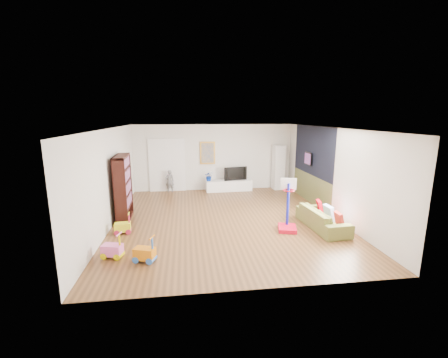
{
  "coord_description": "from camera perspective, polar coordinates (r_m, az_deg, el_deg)",
  "views": [
    {
      "loc": [
        -1.15,
        -8.46,
        3.05
      ],
      "look_at": [
        0.0,
        0.4,
        1.15
      ],
      "focal_mm": 24.0,
      "sensor_mm": 36.0,
      "label": 1
    }
  ],
  "objects": [
    {
      "name": "vase_plant",
      "position": [
        12.17,
        -2.88,
        0.58
      ],
      "size": [
        0.38,
        0.33,
        0.4
      ],
      "primitive_type": "imported",
      "rotation": [
        0.0,
        0.0,
        0.05
      ],
      "color": "navy",
      "rests_on": "media_console"
    },
    {
      "name": "painting_back",
      "position": [
        12.3,
        -3.16,
        4.98
      ],
      "size": [
        0.62,
        0.06,
        0.92
      ],
      "primitive_type": "cube",
      "color": "gold",
      "rests_on": "wall_back"
    },
    {
      "name": "wall_back",
      "position": [
        12.38,
        -2.0,
        4.11
      ],
      "size": [
        6.5,
        0.0,
        2.7
      ],
      "primitive_type": "cube",
      "color": "silver",
      "rests_on": "ground"
    },
    {
      "name": "ride_on_pink",
      "position": [
        7.09,
        -20.57,
        -11.78
      ],
      "size": [
        0.48,
        0.36,
        0.57
      ],
      "primitive_type": "cube",
      "rotation": [
        0.0,
        0.0,
        -0.26
      ],
      "color": "pink",
      "rests_on": "ground"
    },
    {
      "name": "sofa",
      "position": [
        8.74,
        18.23,
        -7.14
      ],
      "size": [
        0.86,
        1.91,
        0.55
      ],
      "primitive_type": "imported",
      "rotation": [
        0.0,
        0.0,
        1.64
      ],
      "color": "olive",
      "rests_on": "ground"
    },
    {
      "name": "pillow_center",
      "position": [
        8.76,
        19.41,
        -6.09
      ],
      "size": [
        0.13,
        0.42,
        0.41
      ],
      "primitive_type": "cube",
      "rotation": [
        0.0,
        0.0,
        0.06
      ],
      "color": "white",
      "rests_on": "sofa"
    },
    {
      "name": "wall_front",
      "position": [
        5.14,
        6.03,
        -7.39
      ],
      "size": [
        6.5,
        0.0,
        2.7
      ],
      "primitive_type": "cube",
      "color": "silver",
      "rests_on": "ground"
    },
    {
      "name": "pillow_left",
      "position": [
        8.35,
        21.06,
        -7.11
      ],
      "size": [
        0.1,
        0.35,
        0.34
      ],
      "primitive_type": "cube",
      "rotation": [
        0.0,
        0.0,
        -0.03
      ],
      "color": "#AD2520",
      "rests_on": "sofa"
    },
    {
      "name": "ride_on_orange",
      "position": [
        6.71,
        -14.94,
        -12.74
      ],
      "size": [
        0.5,
        0.39,
        0.58
      ],
      "primitive_type": "cube",
      "rotation": [
        0.0,
        0.0,
        -0.33
      ],
      "color": "orange",
      "rests_on": "ground"
    },
    {
      "name": "ride_on_yellow",
      "position": [
        8.38,
        -18.79,
        -8.04
      ],
      "size": [
        0.43,
        0.29,
        0.54
      ],
      "primitive_type": "cube",
      "rotation": [
        0.0,
        0.0,
        0.09
      ],
      "color": "yellow",
      "rests_on": "ground"
    },
    {
      "name": "wall_right",
      "position": [
        9.69,
        19.76,
        1.18
      ],
      "size": [
        0.0,
        7.5,
        2.7
      ],
      "primitive_type": "cube",
      "color": "silver",
      "rests_on": "ground"
    },
    {
      "name": "navy_accent",
      "position": [
        10.86,
        16.54,
        5.17
      ],
      "size": [
        0.01,
        3.2,
        1.7
      ],
      "primitive_type": "cube",
      "color": "black",
      "rests_on": "wall_right"
    },
    {
      "name": "artwork_right",
      "position": [
        11.05,
        15.72,
        3.76
      ],
      "size": [
        0.04,
        0.56,
        0.46
      ],
      "primitive_type": "cube",
      "color": "#7F3F8C",
      "rests_on": "wall_right"
    },
    {
      "name": "wall_left",
      "position": [
        8.88,
        -20.92,
        0.17
      ],
      "size": [
        0.0,
        7.5,
        2.7
      ],
      "primitive_type": "cube",
      "color": "silver",
      "rests_on": "ground"
    },
    {
      "name": "basketball_hoop",
      "position": [
        8.19,
        12.14,
        -4.92
      ],
      "size": [
        0.62,
        0.7,
        1.41
      ],
      "primitive_type": "cube",
      "rotation": [
        0.0,
        0.0,
        -0.27
      ],
      "color": "red",
      "rests_on": "ground"
    },
    {
      "name": "ceiling",
      "position": [
        8.55,
        0.35,
        9.66
      ],
      "size": [
        6.5,
        7.5,
        0.0
      ],
      "primitive_type": "cube",
      "color": "white",
      "rests_on": "ground"
    },
    {
      "name": "bookshelf",
      "position": [
        9.29,
        -18.66,
        -1.62
      ],
      "size": [
        0.41,
        1.33,
        1.93
      ],
      "primitive_type": "cube",
      "rotation": [
        0.0,
        0.0,
        0.05
      ],
      "color": "black",
      "rests_on": "ground"
    },
    {
      "name": "media_console",
      "position": [
        12.34,
        0.92,
        -1.25
      ],
      "size": [
        1.9,
        0.55,
        0.44
      ],
      "primitive_type": "cube",
      "rotation": [
        0.0,
        0.0,
        0.05
      ],
      "color": "white",
      "rests_on": "ground"
    },
    {
      "name": "child",
      "position": [
        12.25,
        -10.31,
        -0.41
      ],
      "size": [
        0.36,
        0.27,
        0.91
      ],
      "primitive_type": "imported",
      "rotation": [
        0.0,
        0.0,
        3.3
      ],
      "color": "slate",
      "rests_on": "ground"
    },
    {
      "name": "pillow_right",
      "position": [
        9.26,
        17.76,
        -5.01
      ],
      "size": [
        0.18,
        0.38,
        0.37
      ],
      "primitive_type": "cube",
      "rotation": [
        0.0,
        0.0,
        -0.23
      ],
      "color": "#AA000D",
      "rests_on": "sofa"
    },
    {
      "name": "floor",
      "position": [
        9.07,
        0.33,
        -7.65
      ],
      "size": [
        6.5,
        7.5,
        0.0
      ],
      "primitive_type": "cube",
      "color": "brown",
      "rests_on": "ground"
    },
    {
      "name": "tv",
      "position": [
        12.34,
        2.07,
        1.11
      ],
      "size": [
        0.98,
        0.32,
        0.56
      ],
      "primitive_type": "imported",
      "rotation": [
        0.0,
        0.0,
        0.2
      ],
      "color": "black",
      "rests_on": "media_console"
    },
    {
      "name": "olive_wainscot",
      "position": [
        11.09,
        16.13,
        -1.77
      ],
      "size": [
        0.01,
        3.2,
        1.0
      ],
      "primitive_type": "cube",
      "color": "brown",
      "rests_on": "wall_right"
    },
    {
      "name": "doorway",
      "position": [
        12.36,
        -10.79,
        2.48
      ],
      "size": [
        1.45,
        0.06,
        2.1
      ],
      "primitive_type": "cube",
      "color": "white",
      "rests_on": "ground"
    },
    {
      "name": "tall_cabinet",
      "position": [
        12.72,
        10.31,
        2.21
      ],
      "size": [
        0.46,
        0.46,
        1.86
      ],
      "primitive_type": "cube",
      "rotation": [
        0.0,
        0.0,
        0.05
      ],
      "color": "white",
      "rests_on": "ground"
    }
  ]
}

